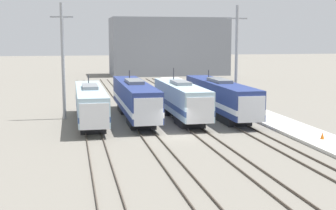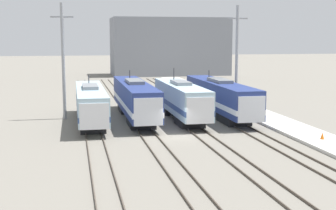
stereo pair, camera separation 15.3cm
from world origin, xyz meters
The scene contains 14 objects.
ground_plane centered at (0.00, 0.00, 0.00)m, with size 400.00×400.00×0.00m, color slate.
rail_pair_far_left centered at (-7.37, 0.00, 0.07)m, with size 1.50×120.00×0.15m.
rail_pair_center_left centered at (-2.46, 0.00, 0.07)m, with size 1.51×120.00×0.15m.
rail_pair_center_right centered at (2.46, 0.00, 0.07)m, with size 1.51×120.00×0.15m.
rail_pair_far_right centered at (7.37, 0.00, 0.07)m, with size 1.50×120.00×0.15m.
locomotive_far_left centered at (-7.37, 7.97, 2.09)m, with size 2.86×17.36×4.78m.
locomotive_center_left centered at (-2.46, 9.91, 2.22)m, with size 2.96×19.48×5.09m.
locomotive_center_right centered at (2.46, 8.38, 2.18)m, with size 2.94×16.36×5.44m.
locomotive_far_right centered at (7.37, 9.76, 2.19)m, with size 2.97×19.86×4.96m.
catenary_tower_left centered at (-10.10, 11.61, 6.52)m, with size 2.44×0.36×12.67m.
catenary_tower_right centered at (9.85, 11.61, 6.52)m, with size 2.44×0.36×12.67m.
platform centered at (11.87, 0.00, 0.14)m, with size 4.00×120.00×0.28m.
traffic_cone centered at (11.81, -4.86, 0.57)m, with size 0.35×0.35×0.59m.
depot_building centered at (14.01, 71.08, 6.82)m, with size 27.74×12.56×13.64m.
Camera 2 is at (-9.08, -40.83, 8.93)m, focal length 50.00 mm.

